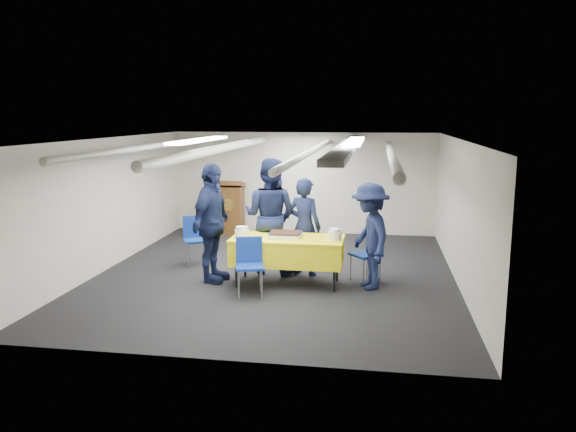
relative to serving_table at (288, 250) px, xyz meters
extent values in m
plane|color=black|center=(-0.29, 0.57, -0.56)|extent=(7.00, 7.00, 0.00)
cube|color=beige|center=(-0.29, 4.06, 0.59)|extent=(6.00, 0.02, 2.30)
cube|color=beige|center=(-3.28, 0.57, 0.59)|extent=(0.02, 7.00, 2.30)
cube|color=beige|center=(2.70, 0.57, 0.59)|extent=(0.02, 7.00, 2.30)
cube|color=silver|center=(-0.29, 0.57, 1.73)|extent=(6.00, 7.00, 0.02)
cylinder|color=silver|center=(-2.29, 0.57, 1.62)|extent=(0.10, 6.90, 0.10)
cylinder|color=silver|center=(-1.19, 0.57, 1.58)|extent=(0.14, 6.90, 0.14)
cylinder|color=silver|center=(0.31, 0.57, 1.54)|extent=(0.10, 6.90, 0.10)
cylinder|color=silver|center=(1.61, 0.57, 1.50)|extent=(0.14, 6.90, 0.14)
cube|color=gray|center=(0.91, 0.57, 1.64)|extent=(0.28, 6.90, 0.08)
cube|color=white|center=(-1.59, 0.57, 1.71)|extent=(0.25, 2.60, 0.04)
cube|color=white|center=(1.01, 0.57, 1.71)|extent=(0.25, 2.60, 0.04)
cube|color=#0C591E|center=(-2.19, 4.04, 1.39)|extent=(0.30, 0.04, 0.12)
cylinder|color=black|center=(-0.77, -0.30, -0.38)|extent=(0.04, 0.04, 0.36)
cylinder|color=black|center=(0.77, -0.30, -0.38)|extent=(0.04, 0.04, 0.36)
cylinder|color=black|center=(-0.77, 0.30, -0.38)|extent=(0.04, 0.04, 0.36)
cylinder|color=black|center=(0.77, 0.30, -0.38)|extent=(0.04, 0.04, 0.36)
cube|color=#FFF41A|center=(0.00, 0.00, -0.01)|extent=(1.76, 0.82, 0.39)
cube|color=#FFF41A|center=(0.00, 0.00, 0.20)|extent=(1.78, 0.84, 0.03)
cube|color=white|center=(-0.04, 0.01, 0.24)|extent=(0.50, 0.40, 0.06)
cube|color=black|center=(-0.04, 0.01, 0.28)|extent=(0.48, 0.38, 0.03)
sphere|color=navy|center=(-0.26, -0.17, 0.28)|extent=(0.04, 0.04, 0.04)
sphere|color=navy|center=(-0.26, 0.19, 0.28)|extent=(0.04, 0.04, 0.04)
sphere|color=navy|center=(-0.15, -0.17, 0.28)|extent=(0.04, 0.04, 0.04)
sphere|color=navy|center=(-0.15, 0.19, 0.28)|extent=(0.04, 0.04, 0.04)
sphere|color=navy|center=(-0.04, -0.17, 0.28)|extent=(0.04, 0.04, 0.04)
sphere|color=navy|center=(-0.04, 0.19, 0.28)|extent=(0.04, 0.04, 0.04)
sphere|color=navy|center=(0.07, -0.17, 0.28)|extent=(0.04, 0.04, 0.04)
sphere|color=navy|center=(0.07, 0.19, 0.28)|extent=(0.04, 0.04, 0.04)
sphere|color=navy|center=(0.18, -0.17, 0.28)|extent=(0.04, 0.04, 0.04)
sphere|color=navy|center=(0.18, 0.19, 0.28)|extent=(0.04, 0.04, 0.04)
sphere|color=navy|center=(-0.28, -0.08, 0.28)|extent=(0.04, 0.04, 0.04)
sphere|color=navy|center=(0.20, -0.08, 0.28)|extent=(0.04, 0.04, 0.04)
sphere|color=navy|center=(-0.28, 0.01, 0.28)|extent=(0.04, 0.04, 0.04)
sphere|color=navy|center=(0.20, 0.01, 0.28)|extent=(0.04, 0.04, 0.04)
sphere|color=navy|center=(-0.28, 0.10, 0.28)|extent=(0.04, 0.04, 0.04)
sphere|color=navy|center=(0.20, 0.10, 0.28)|extent=(0.04, 0.04, 0.04)
cylinder|color=white|center=(-0.73, -0.05, 0.27)|extent=(0.24, 0.24, 0.11)
cylinder|color=white|center=(-0.73, -0.05, 0.35)|extent=(0.19, 0.19, 0.05)
cylinder|color=white|center=(0.75, -0.05, 0.28)|extent=(0.21, 0.21, 0.13)
cylinder|color=white|center=(0.75, -0.05, 0.37)|extent=(0.17, 0.17, 0.05)
cube|color=brown|center=(-1.89, 3.62, -0.01)|extent=(0.55, 0.45, 1.10)
cube|color=brown|center=(-1.89, 3.59, 0.59)|extent=(0.62, 0.53, 0.21)
cylinder|color=gold|center=(-1.89, 3.38, 0.14)|extent=(0.28, 0.02, 0.28)
cylinder|color=gray|center=(-0.59, -0.87, -0.34)|extent=(0.02, 0.02, 0.43)
cylinder|color=gray|center=(-0.26, -0.78, -0.34)|extent=(0.02, 0.02, 0.43)
cylinder|color=gray|center=(-0.68, -0.54, -0.34)|extent=(0.02, 0.02, 0.43)
cylinder|color=gray|center=(-0.35, -0.45, -0.34)|extent=(0.02, 0.02, 0.43)
cube|color=navy|center=(-0.47, -0.66, -0.11)|extent=(0.52, 0.52, 0.04)
cube|color=navy|center=(-0.52, -0.48, 0.11)|extent=(0.40, 0.14, 0.40)
cylinder|color=gray|center=(0.99, 0.38, -0.34)|extent=(0.02, 0.02, 0.43)
cylinder|color=gray|center=(1.21, 0.12, -0.34)|extent=(0.02, 0.02, 0.43)
cylinder|color=gray|center=(1.26, 0.60, -0.34)|extent=(0.02, 0.02, 0.43)
cylinder|color=gray|center=(1.47, 0.34, -0.34)|extent=(0.02, 0.02, 0.43)
cube|color=navy|center=(1.23, 0.36, -0.11)|extent=(0.59, 0.59, 0.04)
cube|color=navy|center=(1.38, 0.48, 0.11)|extent=(0.29, 0.33, 0.40)
cylinder|color=gray|center=(-1.91, 0.70, -0.34)|extent=(0.02, 0.02, 0.43)
cylinder|color=gray|center=(-1.61, 0.86, -0.34)|extent=(0.02, 0.02, 0.43)
cylinder|color=gray|center=(-2.07, 1.01, -0.34)|extent=(0.02, 0.02, 0.43)
cylinder|color=gray|center=(-1.76, 1.16, -0.34)|extent=(0.02, 0.02, 0.43)
cube|color=navy|center=(-1.84, 0.93, -0.11)|extent=(0.56, 0.56, 0.04)
cube|color=navy|center=(-1.92, 1.10, 0.11)|extent=(0.38, 0.21, 0.40)
imported|color=black|center=(0.19, 0.61, 0.27)|extent=(0.71, 0.59, 1.66)
imported|color=black|center=(-0.40, 0.63, 0.43)|extent=(1.11, 0.96, 1.98)
imported|color=black|center=(-1.24, -0.03, 0.41)|extent=(0.64, 1.19, 1.94)
imported|color=black|center=(1.29, 0.01, 0.28)|extent=(0.95, 1.22, 1.67)
camera|label=1|loc=(1.38, -8.61, 2.14)|focal=35.00mm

